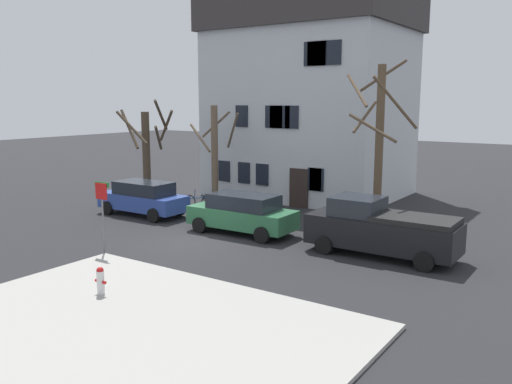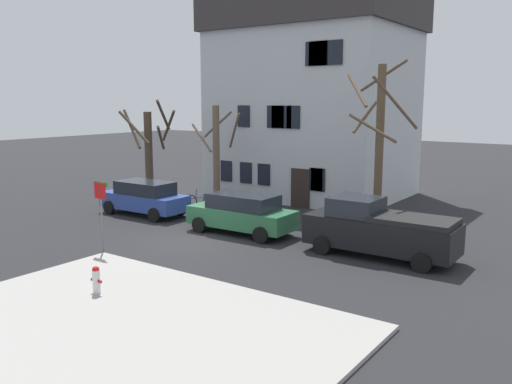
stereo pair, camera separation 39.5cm
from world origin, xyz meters
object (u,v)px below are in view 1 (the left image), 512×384
Objects in this scene: tree_bare_near at (147,149)px; street_sign_pole at (102,204)px; pickup_truck_black at (381,229)px; building_main at (311,95)px; car_green_wagon at (242,213)px; fire_hydrant at (101,280)px; car_blue_wagon at (143,198)px; bicycle_leaning at (198,202)px; tree_bare_far at (378,141)px; tree_bare_mid at (215,153)px.

tree_bare_near is 11.39m from street_sign_pole.
building_main is at bearing 129.88° from pickup_truck_black.
car_green_wagon reaches higher than fire_hydrant.
car_blue_wagon is at bearing 124.06° from street_sign_pole.
building_main reaches higher than bicycle_leaning.
car_blue_wagon is at bearing -110.39° from building_main.
tree_bare_far is at bearing -43.90° from building_main.
pickup_truck_black is (12.41, -0.08, 0.14)m from car_blue_wagon.
tree_bare_near is 3.40× the size of bicycle_leaning.
building_main reaches higher than car_blue_wagon.
tree_bare_mid is 10.21m from street_sign_pole.
pickup_truck_black is 11.67m from bicycle_leaning.
fire_hydrant is (-5.08, -8.68, -0.48)m from pickup_truck_black.
car_blue_wagon is at bearing -161.98° from tree_bare_far.
fire_hydrant is at bearing -79.48° from building_main.
pickup_truck_black is 10.28m from street_sign_pole.
bicycle_leaning is at bearing 68.37° from car_blue_wagon.
tree_bare_far is 10.30m from bicycle_leaning.
tree_bare_near is 7.00× the size of fire_hydrant.
car_blue_wagon is at bearing 178.05° from car_green_wagon.
tree_bare_far is at bearing 114.39° from pickup_truck_black.
tree_bare_far is at bearing 74.26° from fire_hydrant.
street_sign_pole is 9.17m from bicycle_leaning.
fire_hydrant is 4.79m from street_sign_pole.
car_green_wagon is 5.99m from bicycle_leaning.
tree_bare_near is at bearing 174.24° from bicycle_leaning.
fire_hydrant is (3.53, -18.99, -5.45)m from building_main.
building_main is 2.14× the size of pickup_truck_black.
tree_bare_far is 13.19m from fire_hydrant.
building_main reaches higher than car_green_wagon.
building_main is 16.48m from street_sign_pole.
tree_bare_far reaches higher than tree_bare_near.
tree_bare_far is at bearing 3.78° from bicycle_leaning.
tree_bare_far reaches higher than car_green_wagon.
building_main reaches higher than fire_hydrant.
pickup_truck_black is at bearing 1.27° from car_green_wagon.
tree_bare_near is at bearing -134.41° from building_main.
car_green_wagon is at bearing -1.95° from car_blue_wagon.
building_main is 1.59× the size of tree_bare_far.
tree_bare_far is (6.98, -6.72, -2.06)m from building_main.
tree_bare_near is 15.88m from pickup_truck_black.
tree_bare_far reaches higher than tree_bare_mid.
tree_bare_near is 16.04m from fire_hydrant.
fire_hydrant is at bearing -49.41° from tree_bare_near.
tree_bare_mid is 1.98× the size of street_sign_pole.
building_main is 2.18× the size of tree_bare_mid.
tree_bare_far is at bearing 53.24° from street_sign_pole.
bicycle_leaning is (4.13, -0.42, -2.56)m from tree_bare_near.
tree_bare_far reaches higher than fire_hydrant.
tree_bare_near is 1.04× the size of pickup_truck_black.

